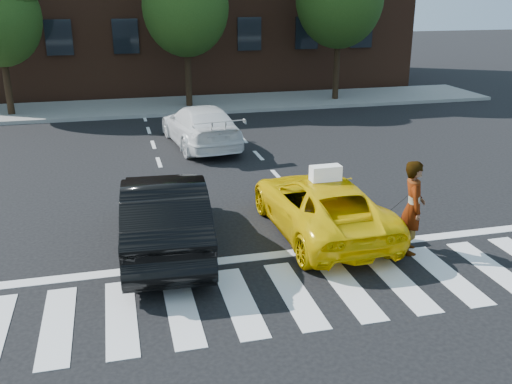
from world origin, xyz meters
TOP-DOWN VIEW (x-y plane):
  - ground at (0.00, 0.00)m, footprint 120.00×120.00m
  - crosswalk at (0.00, 0.00)m, footprint 13.00×2.40m
  - stop_line at (0.00, 1.60)m, footprint 12.00×0.30m
  - sidewalk_far at (0.00, 17.50)m, footprint 30.00×4.00m
  - taxi at (1.40, 2.52)m, footprint 2.21×4.61m
  - black_sedan at (-2.00, 2.50)m, footprint 1.92×4.80m
  - white_suv at (0.00, 10.49)m, footprint 2.45×4.97m
  - woman at (2.82, 1.10)m, footprint 0.68×0.82m
  - dog at (1.51, 1.12)m, footprint 0.54×0.37m
  - taxi_sign at (1.40, 2.32)m, footprint 0.66×0.30m

SIDE VIEW (x-z plane):
  - ground at x=0.00m, z-range 0.00..0.00m
  - crosswalk at x=0.00m, z-range 0.00..0.01m
  - stop_line at x=0.00m, z-range 0.00..0.01m
  - sidewalk_far at x=0.00m, z-range 0.00..0.15m
  - dog at x=1.51m, z-range 0.03..0.35m
  - taxi at x=1.40m, z-range 0.00..1.27m
  - white_suv at x=0.00m, z-range 0.00..1.39m
  - black_sedan at x=-2.00m, z-range 0.00..1.55m
  - woman at x=2.82m, z-range 0.00..1.94m
  - taxi_sign at x=1.40m, z-range 1.27..1.59m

